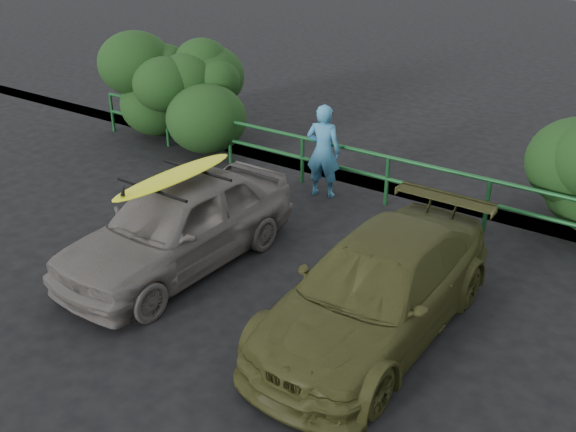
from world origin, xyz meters
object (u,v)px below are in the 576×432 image
olive_vehicle (377,289)px  surfboard (174,176)px  sedan (178,224)px  man (323,151)px  guardrail (343,169)px

olive_vehicle → surfboard: size_ratio=1.89×
sedan → man: size_ratio=2.29×
guardrail → man: size_ratio=7.35×
surfboard → guardrail: bearing=81.8°
man → surfboard: 3.82m
guardrail → man: 0.61m
guardrail → sedan: size_ratio=3.20×
surfboard → olive_vehicle: bearing=4.3°
man → olive_vehicle: bearing=116.2°
surfboard → man: bearing=85.2°
surfboard → sedan: bearing=0.0°
olive_vehicle → guardrail: bearing=126.5°
man → sedan: bearing=69.3°
sedan → surfboard: size_ratio=1.79×
guardrail → sedan: (-0.65, -4.07, 0.22)m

